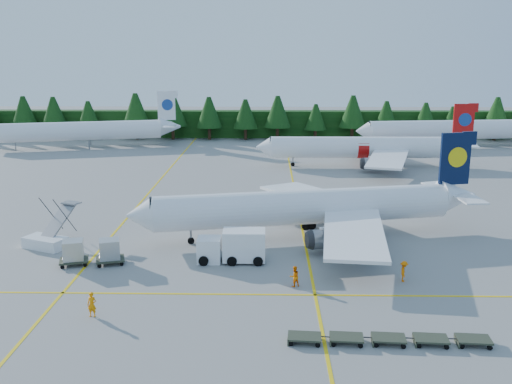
{
  "coord_description": "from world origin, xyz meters",
  "views": [
    {
      "loc": [
        2.21,
        -47.68,
        18.4
      ],
      "look_at": [
        0.94,
        13.94,
        3.5
      ],
      "focal_mm": 40.0,
      "sensor_mm": 36.0,
      "label": 1
    }
  ],
  "objects_px": {
    "airstairs": "(48,239)",
    "service_truck": "(232,246)",
    "airliner_red": "(359,148)",
    "airliner_navy": "(298,208)"
  },
  "relations": [
    {
      "from": "airliner_navy",
      "to": "airstairs",
      "type": "relative_size",
      "value": 5.62
    },
    {
      "from": "airstairs",
      "to": "service_truck",
      "type": "bearing_deg",
      "value": 11.44
    },
    {
      "from": "airliner_navy",
      "to": "service_truck",
      "type": "height_order",
      "value": "airliner_navy"
    },
    {
      "from": "airliner_red",
      "to": "service_truck",
      "type": "height_order",
      "value": "airliner_red"
    },
    {
      "from": "airliner_navy",
      "to": "airliner_red",
      "type": "distance_m",
      "value": 40.7
    },
    {
      "from": "airliner_navy",
      "to": "airliner_red",
      "type": "bearing_deg",
      "value": 60.65
    },
    {
      "from": "service_truck",
      "to": "airliner_red",
      "type": "bearing_deg",
      "value": 67.72
    },
    {
      "from": "airliner_navy",
      "to": "airliner_red",
      "type": "xyz_separation_m",
      "value": [
        12.18,
        38.83,
        0.02
      ]
    },
    {
      "from": "airliner_navy",
      "to": "service_truck",
      "type": "xyz_separation_m",
      "value": [
        -6.32,
        -7.17,
        -1.67
      ]
    },
    {
      "from": "airliner_navy",
      "to": "service_truck",
      "type": "distance_m",
      "value": 9.7
    }
  ]
}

